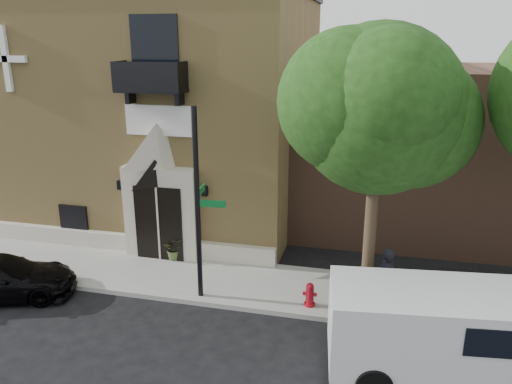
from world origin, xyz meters
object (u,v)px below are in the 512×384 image
at_px(street_sign, 198,205).
at_px(pedestrian_near, 385,280).
at_px(fire_hydrant, 310,294).
at_px(dumpster, 473,303).
at_px(cargo_van, 458,331).

distance_m(street_sign, pedestrian_near, 5.59).
bearing_deg(fire_hydrant, street_sign, -177.11).
bearing_deg(street_sign, pedestrian_near, -1.48).
bearing_deg(fire_hydrant, pedestrian_near, 4.93).
height_order(street_sign, fire_hydrant, street_sign).
height_order(fire_hydrant, pedestrian_near, pedestrian_near).
height_order(street_sign, pedestrian_near, street_sign).
distance_m(dumpster, pedestrian_near, 2.33).
bearing_deg(cargo_van, fire_hydrant, 142.06).
height_order(cargo_van, pedestrian_near, cargo_van).
bearing_deg(pedestrian_near, fire_hydrant, -35.08).
distance_m(cargo_van, pedestrian_near, 2.84).
distance_m(street_sign, dumpster, 7.87).
distance_m(cargo_van, street_sign, 7.34).
bearing_deg(cargo_van, pedestrian_near, 116.94).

